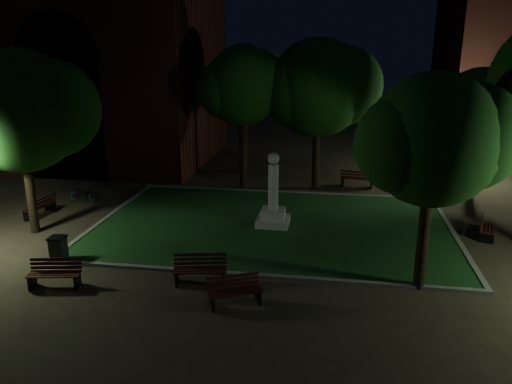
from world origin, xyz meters
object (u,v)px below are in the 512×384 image
Objects in this scene: monument at (273,205)px; bench_left_side at (41,207)px; bench_near_left at (200,270)px; bench_far_side at (357,179)px; trash_bin at (58,249)px; bench_right_side at (486,228)px; bench_west_near at (55,274)px; bicycle at (83,194)px; bench_near_right at (234,292)px.

monument is 1.78× the size of bench_left_side.
bench_near_left is 0.97× the size of bench_far_side.
bench_right_side is at bearing 17.15° from trash_bin.
bench_west_near is at bearing 130.92° from bench_right_side.
bench_far_side is (3.85, 6.92, -0.49)m from monument.
monument reaches higher than bicycle.
bicycle is (-9.93, 2.05, -0.53)m from monument.
bench_near_right is at bearing -16.78° from trash_bin.
bench_west_near is at bearing -151.86° from bicycle.
bench_left_side reaches higher than trash_bin.
bench_near_left is at bearing 135.52° from bench_right_side.
bench_far_side is at bearing 42.87° from bench_west_near.
bench_left_side is at bearing 137.49° from bench_near_left.
bench_near_right is 0.91× the size of bench_far_side.
bench_far_side is 1.17× the size of bicycle.
bench_near_left reaches higher than bench_near_right.
bench_left_side is (-4.43, 6.40, 0.02)m from bench_west_near.
monument is 7.94m from bench_far_side.
bench_west_near is at bearing -63.18° from trash_bin.
bench_west_near is 7.78m from bench_left_side.
trash_bin is 0.59× the size of bicycle.
bench_left_side is (-10.47, 6.65, 0.03)m from bench_near_right.
bicycle is (-13.78, -4.87, -0.04)m from bench_far_side.
monument is 1.69× the size of bench_far_side.
monument is 9.30m from bench_west_near.
bench_west_near is 1.08× the size of bicycle.
trash_bin reaches higher than bench_near_right.
bench_near_right is (1.42, -1.27, -0.03)m from bench_near_left.
bicycle is at bearing 110.85° from trash_bin.
bench_left_side is 1.87× the size of trash_bin.
monument is 3.33× the size of trash_bin.
bench_right_side is 0.86× the size of bench_far_side.
monument is 10.15m from bicycle.
bench_near_left is at bearing -127.59° from bicycle.
bench_near_right reaches higher than bicycle.
bench_right_side is (15.16, 6.83, -0.03)m from bench_west_near.
monument reaches higher than bench_left_side.
monument is 8.85m from bench_right_side.
bench_west_near is 0.93× the size of bench_far_side.
bench_far_side is (-4.98, 6.89, 0.07)m from bench_right_side.
bench_right_side is (8.83, 0.03, -0.56)m from monument.
bench_west_near is at bearing -132.96° from monument.
bench_near_left is 1.91× the size of trash_bin.
bench_right_side is at bearing 13.69° from bench_west_near.
bench_left_side is 5.73m from trash_bin.
bicycle is (-2.66, 6.98, -0.06)m from trash_bin.
bench_right_side is at bearing 17.08° from bench_near_left.
bench_near_right is at bearing 144.46° from bench_right_side.
bench_near_left is 1.12× the size of bench_right_side.
bench_far_side reaches higher than bicycle.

